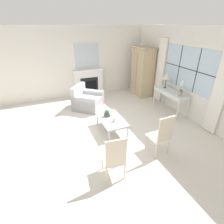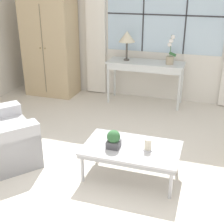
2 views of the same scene
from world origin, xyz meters
name	(u,v)px [view 1 (image 1 of 2)]	position (x,y,z in m)	size (l,w,h in m)	color
ground_plane	(100,130)	(0.00, 0.00, 0.00)	(14.00, 14.00, 0.00)	silver
wall_back_windowed	(187,74)	(0.00, 3.02, 1.39)	(7.20, 0.14, 2.80)	silver
wall_left	(89,62)	(-3.03, 0.60, 1.40)	(0.06, 7.20, 2.80)	silver
fireplace	(89,79)	(-2.91, 0.51, 0.69)	(0.34, 1.32, 2.17)	black
armoire	(142,72)	(-2.10, 2.66, 1.00)	(1.03, 0.64, 2.00)	tan
console_table	(171,93)	(-0.24, 2.70, 0.69)	(1.37, 0.49, 0.77)	silver
table_lamp	(167,76)	(-0.59, 2.70, 1.19)	(0.29, 0.29, 0.53)	#4C4742
potted_orchid	(181,90)	(0.19, 2.67, 0.95)	(0.17, 0.14, 0.50)	tan
armchair_upholstered	(87,101)	(-1.60, 0.07, 0.29)	(1.29, 1.29, 0.86)	#B2B2B7
side_chair_wooden	(162,134)	(1.55, 1.01, 0.58)	(0.46, 0.46, 1.06)	white
accent_chair_wooden	(115,157)	(1.83, -0.30, 0.56)	(0.49, 0.49, 1.02)	beige
coffee_table	(112,120)	(0.13, 0.33, 0.34)	(1.10, 0.66, 0.38)	#BCBCC1
potted_plant_small	(107,113)	(-0.06, 0.26, 0.49)	(0.15, 0.15, 0.21)	#4C4C51
pillar_candle	(114,120)	(0.32, 0.32, 0.44)	(0.11, 0.11, 0.15)	silver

